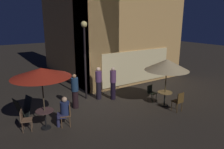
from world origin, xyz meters
TOP-DOWN VIEW (x-y plane):
  - ground_plane at (0.00, 0.00)m, footprint 60.00×60.00m
  - cafe_building at (3.36, 3.77)m, footprint 7.63×8.67m
  - street_lamp_near_corner at (0.54, 0.60)m, footprint 0.32×0.32m
  - menu_sandwich_board at (-2.83, -0.03)m, footprint 0.78×0.70m
  - cafe_table_0 at (-2.28, -1.44)m, footprint 0.71×0.71m
  - cafe_table_1 at (3.41, -2.45)m, footprint 0.72×0.72m
  - patio_umbrella_0 at (-2.28, -1.44)m, footprint 2.25×2.25m
  - patio_umbrella_1 at (3.41, -2.45)m, footprint 2.14×2.14m
  - cafe_chair_0 at (-1.45, -1.73)m, footprint 0.52×0.52m
  - cafe_chair_1 at (-3.02, -1.21)m, footprint 0.50×0.50m
  - cafe_chair_2 at (3.26, -1.63)m, footprint 0.46×0.46m
  - cafe_chair_3 at (3.41, -3.32)m, footprint 0.41×0.41m
  - patron_seated_0 at (-1.59, -1.68)m, footprint 0.55×0.47m
  - patron_standing_1 at (1.73, -0.27)m, footprint 0.32×0.32m
  - patron_standing_2 at (1.10, 0.18)m, footprint 0.34×0.34m
  - patron_standing_3 at (-0.46, -0.22)m, footprint 0.35×0.35m

SIDE VIEW (x-z plane):
  - ground_plane at x=0.00m, z-range 0.00..0.00m
  - menu_sandwich_board at x=-2.83m, z-range 0.01..0.97m
  - cafe_table_1 at x=3.41m, z-range 0.16..0.89m
  - cafe_chair_1 at x=-3.02m, z-range 0.10..0.96m
  - cafe_chair_2 at x=3.26m, z-range 0.10..0.98m
  - cafe_table_0 at x=-2.28m, z-range 0.17..0.94m
  - cafe_chair_3 at x=3.41m, z-range 0.10..1.06m
  - cafe_chair_0 at x=-1.45m, z-range 0.10..1.06m
  - patron_seated_0 at x=-1.59m, z-range 0.09..1.36m
  - patron_standing_3 at x=-0.46m, z-range 0.00..1.72m
  - patron_standing_2 at x=1.10m, z-range 0.01..1.79m
  - patron_standing_1 at x=1.73m, z-range 0.01..1.81m
  - patio_umbrella_1 at x=3.41m, z-range 0.92..3.31m
  - patio_umbrella_0 at x=-2.28m, z-range 1.06..3.55m
  - street_lamp_near_corner at x=0.54m, z-range 0.81..4.97m
  - cafe_building at x=3.36m, z-range -0.01..8.16m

